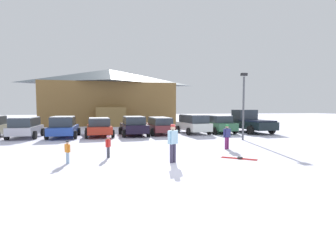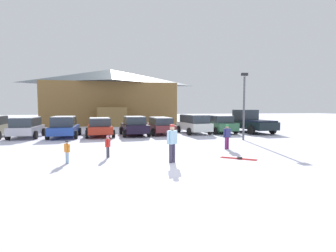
{
  "view_description": "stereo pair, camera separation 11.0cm",
  "coord_description": "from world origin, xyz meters",
  "px_view_note": "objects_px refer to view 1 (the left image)",
  "views": [
    {
      "loc": [
        -2.6,
        -9.32,
        2.4
      ],
      "look_at": [
        0.91,
        5.71,
        1.29
      ],
      "focal_mm": 28.0,
      "sensor_mm": 36.0,
      "label": 1
    },
    {
      "loc": [
        -2.49,
        -9.35,
        2.4
      ],
      "look_at": [
        0.91,
        5.71,
        1.29
      ],
      "focal_mm": 28.0,
      "sensor_mm": 36.0,
      "label": 2
    }
  ],
  "objects_px": {
    "parked_black_sedan": "(134,126)",
    "parked_green_coupe": "(219,124)",
    "parked_silver_wagon": "(26,127)",
    "skier_child_in_orange_jacket": "(67,151)",
    "lamp_post": "(244,102)",
    "pickup_truck": "(249,122)",
    "skier_teen_in_navy_coat": "(227,135)",
    "skier_adult_in_blue_parka": "(173,141)",
    "parked_maroon_van": "(160,125)",
    "skier_child_in_red_jacket": "(108,145)",
    "ski_lodge": "(109,96)",
    "parked_blue_hatchback": "(64,127)",
    "pair_of_skis": "(239,158)",
    "parked_white_suv": "(193,123)",
    "parked_red_sedan": "(99,127)"
  },
  "relations": [
    {
      "from": "parked_black_sedan",
      "to": "lamp_post",
      "type": "relative_size",
      "value": 0.89
    },
    {
      "from": "pickup_truck",
      "to": "parked_blue_hatchback",
      "type": "bearing_deg",
      "value": -178.55
    },
    {
      "from": "parked_green_coupe",
      "to": "skier_child_in_orange_jacket",
      "type": "xyz_separation_m",
      "value": [
        -11.87,
        -11.01,
        -0.27
      ]
    },
    {
      "from": "parked_white_suv",
      "to": "skier_teen_in_navy_coat",
      "type": "bearing_deg",
      "value": -96.35
    },
    {
      "from": "pickup_truck",
      "to": "skier_teen_in_navy_coat",
      "type": "distance_m",
      "value": 10.98
    },
    {
      "from": "pair_of_skis",
      "to": "lamp_post",
      "type": "xyz_separation_m",
      "value": [
        3.71,
        6.34,
        2.75
      ]
    },
    {
      "from": "ski_lodge",
      "to": "parked_maroon_van",
      "type": "distance_m",
      "value": 16.7
    },
    {
      "from": "pickup_truck",
      "to": "skier_child_in_red_jacket",
      "type": "bearing_deg",
      "value": -143.25
    },
    {
      "from": "ski_lodge",
      "to": "skier_teen_in_navy_coat",
      "type": "height_order",
      "value": "ski_lodge"
    },
    {
      "from": "skier_child_in_red_jacket",
      "to": "pickup_truck",
      "type": "bearing_deg",
      "value": 36.75
    },
    {
      "from": "parked_blue_hatchback",
      "to": "parked_green_coupe",
      "type": "height_order",
      "value": "parked_blue_hatchback"
    },
    {
      "from": "parked_red_sedan",
      "to": "skier_adult_in_blue_parka",
      "type": "distance_m",
      "value": 11.78
    },
    {
      "from": "parked_green_coupe",
      "to": "pair_of_skis",
      "type": "height_order",
      "value": "parked_green_coupe"
    },
    {
      "from": "parked_blue_hatchback",
      "to": "parked_maroon_van",
      "type": "relative_size",
      "value": 1.05
    },
    {
      "from": "lamp_post",
      "to": "parked_white_suv",
      "type": "bearing_deg",
      "value": 110.58
    },
    {
      "from": "skier_adult_in_blue_parka",
      "to": "skier_child_in_red_jacket",
      "type": "bearing_deg",
      "value": 146.95
    },
    {
      "from": "parked_blue_hatchback",
      "to": "skier_teen_in_navy_coat",
      "type": "height_order",
      "value": "parked_blue_hatchback"
    },
    {
      "from": "skier_teen_in_navy_coat",
      "to": "parked_green_coupe",
      "type": "bearing_deg",
      "value": 68.54
    },
    {
      "from": "parked_black_sedan",
      "to": "skier_adult_in_blue_parka",
      "type": "xyz_separation_m",
      "value": [
        0.57,
        -11.28,
        0.11
      ]
    },
    {
      "from": "parked_blue_hatchback",
      "to": "skier_child_in_orange_jacket",
      "type": "height_order",
      "value": "parked_blue_hatchback"
    },
    {
      "from": "parked_black_sedan",
      "to": "parked_green_coupe",
      "type": "distance_m",
      "value": 8.04
    },
    {
      "from": "parked_blue_hatchback",
      "to": "pair_of_skis",
      "type": "xyz_separation_m",
      "value": [
        9.35,
        -11.1,
        -0.83
      ]
    },
    {
      "from": "pickup_truck",
      "to": "skier_teen_in_navy_coat",
      "type": "relative_size",
      "value": 3.91
    },
    {
      "from": "lamp_post",
      "to": "parked_maroon_van",
      "type": "bearing_deg",
      "value": 133.39
    },
    {
      "from": "skier_teen_in_navy_coat",
      "to": "lamp_post",
      "type": "distance_m",
      "value": 5.12
    },
    {
      "from": "parked_maroon_van",
      "to": "skier_teen_in_navy_coat",
      "type": "height_order",
      "value": "parked_maroon_van"
    },
    {
      "from": "parked_black_sedan",
      "to": "lamp_post",
      "type": "xyz_separation_m",
      "value": [
        7.5,
        -4.83,
        1.94
      ]
    },
    {
      "from": "ski_lodge",
      "to": "lamp_post",
      "type": "relative_size",
      "value": 3.73
    },
    {
      "from": "parked_blue_hatchback",
      "to": "parked_maroon_van",
      "type": "bearing_deg",
      "value": 4.81
    },
    {
      "from": "parked_white_suv",
      "to": "parked_silver_wagon",
      "type": "bearing_deg",
      "value": -178.72
    },
    {
      "from": "parked_green_coupe",
      "to": "pair_of_skis",
      "type": "xyz_separation_m",
      "value": [
        -4.23,
        -11.73,
        -0.81
      ]
    },
    {
      "from": "parked_maroon_van",
      "to": "parked_silver_wagon",
      "type": "bearing_deg",
      "value": -178.16
    },
    {
      "from": "parked_white_suv",
      "to": "skier_child_in_red_jacket",
      "type": "distance_m",
      "value": 12.64
    },
    {
      "from": "parked_black_sedan",
      "to": "parked_green_coupe",
      "type": "bearing_deg",
      "value": 4.0
    },
    {
      "from": "pair_of_skis",
      "to": "pickup_truck",
      "type": "bearing_deg",
      "value": 57.82
    },
    {
      "from": "parked_maroon_van",
      "to": "skier_child_in_red_jacket",
      "type": "distance_m",
      "value": 11.07
    },
    {
      "from": "parked_silver_wagon",
      "to": "parked_green_coupe",
      "type": "xyz_separation_m",
      "value": [
        16.43,
        0.31,
        -0.05
      ]
    },
    {
      "from": "ski_lodge",
      "to": "parked_silver_wagon",
      "type": "height_order",
      "value": "ski_lodge"
    },
    {
      "from": "pickup_truck",
      "to": "parked_black_sedan",
      "type": "bearing_deg",
      "value": -178.18
    },
    {
      "from": "parked_blue_hatchback",
      "to": "pickup_truck",
      "type": "bearing_deg",
      "value": 1.45
    },
    {
      "from": "ski_lodge",
      "to": "skier_child_in_orange_jacket",
      "type": "distance_m",
      "value": 27.21
    },
    {
      "from": "parked_red_sedan",
      "to": "pickup_truck",
      "type": "bearing_deg",
      "value": 1.46
    },
    {
      "from": "parked_red_sedan",
      "to": "parked_green_coupe",
      "type": "relative_size",
      "value": 1.02
    },
    {
      "from": "parked_silver_wagon",
      "to": "pair_of_skis",
      "type": "distance_m",
      "value": 16.74
    },
    {
      "from": "parked_black_sedan",
      "to": "skier_child_in_red_jacket",
      "type": "distance_m",
      "value": 9.75
    },
    {
      "from": "ski_lodge",
      "to": "parked_white_suv",
      "type": "distance_m",
      "value": 17.74
    },
    {
      "from": "parked_silver_wagon",
      "to": "skier_child_in_orange_jacket",
      "type": "distance_m",
      "value": 11.64
    },
    {
      "from": "parked_silver_wagon",
      "to": "skier_child_in_orange_jacket",
      "type": "height_order",
      "value": "parked_silver_wagon"
    },
    {
      "from": "parked_white_suv",
      "to": "lamp_post",
      "type": "relative_size",
      "value": 0.95
    },
    {
      "from": "parked_silver_wagon",
      "to": "skier_adult_in_blue_parka",
      "type": "distance_m",
      "value": 14.61
    }
  ]
}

